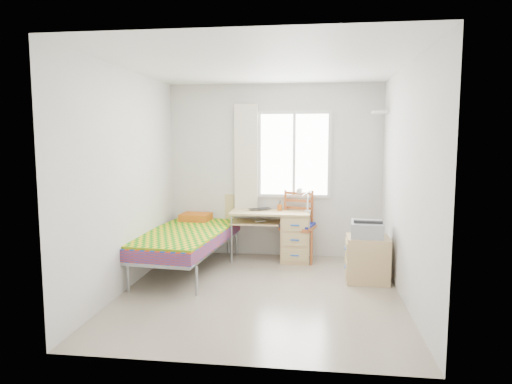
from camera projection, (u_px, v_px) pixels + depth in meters
floor at (261, 292)px, 5.34m from camera, size 3.50×3.50×0.00m
ceiling at (261, 65)px, 5.03m from camera, size 3.50×3.50×0.00m
wall_back at (274, 171)px, 6.91m from camera, size 3.20×0.00×3.20m
wall_left at (127, 180)px, 5.39m from camera, size 0.00×3.50×3.50m
wall_right at (406, 184)px, 4.99m from camera, size 0.00×3.50×3.50m
window at (294, 155)px, 6.82m from camera, size 1.10×0.04×1.30m
curtain at (246, 161)px, 6.88m from camera, size 0.35×0.05×1.70m
floating_shelf at (380, 112)px, 6.28m from camera, size 0.20×0.32×0.03m
bed at (186, 236)px, 6.27m from camera, size 1.21×2.24×0.93m
desk at (291, 234)px, 6.69m from camera, size 1.16×0.54×0.72m
chair at (299, 222)px, 6.69m from camera, size 0.54×0.54×1.03m
cabinet at (367, 259)px, 5.72m from camera, size 0.54×0.48×0.57m
printer at (367, 229)px, 5.70m from camera, size 0.43×0.48×0.19m
laptop at (261, 210)px, 6.77m from camera, size 0.41×0.36×0.03m
pen_cup at (280, 207)px, 6.78m from camera, size 0.08×0.08×0.09m
task_lamp at (303, 197)px, 6.51m from camera, size 0.21×0.31×0.37m
book at (254, 220)px, 6.72m from camera, size 0.22×0.25×0.02m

